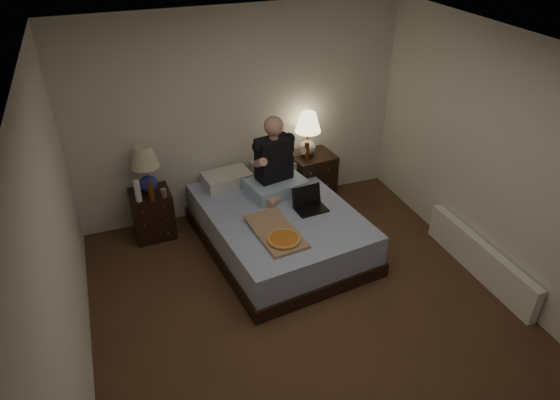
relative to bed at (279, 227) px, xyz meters
name	(u,v)px	position (x,y,z in m)	size (l,w,h in m)	color
floor	(313,322)	(-0.12, -1.25, -0.25)	(4.00, 4.50, 0.00)	brown
ceiling	(326,62)	(-0.12, -1.25, 2.25)	(4.00, 4.50, 0.00)	white
wall_back	(240,115)	(-0.12, 1.00, 1.00)	(4.00, 2.50, 0.00)	silver
wall_left	(59,267)	(-2.12, -1.25, 1.00)	(4.50, 2.50, 0.00)	silver
wall_right	(512,172)	(1.88, -1.25, 1.00)	(4.50, 2.50, 0.00)	silver
bed	(279,227)	(0.00, 0.00, 0.00)	(1.50, 1.99, 0.50)	#546DA9
nightstand_left	(153,214)	(-1.31, 0.72, 0.04)	(0.45, 0.40, 0.58)	black
nightstand_right	(311,178)	(0.73, 0.78, 0.09)	(0.52, 0.47, 0.68)	black
lamp_left	(146,169)	(-1.30, 0.75, 0.62)	(0.32, 0.32, 0.56)	navy
lamp_right	(308,134)	(0.67, 0.80, 0.71)	(0.32, 0.32, 0.56)	gray
water_bottle	(138,191)	(-1.44, 0.58, 0.46)	(0.07, 0.07, 0.25)	white
soda_can	(164,193)	(-1.16, 0.57, 0.39)	(0.07, 0.07, 0.10)	#B7B8B3
beer_bottle_left	(151,191)	(-1.30, 0.54, 0.45)	(0.06, 0.06, 0.23)	#5A2C0C
beer_bottle_right	(307,151)	(0.62, 0.69, 0.55)	(0.06, 0.06, 0.23)	#5E2C0D
person	(276,157)	(0.10, 0.35, 0.71)	(0.66, 0.52, 0.93)	black
laptop	(311,201)	(0.33, -0.14, 0.37)	(0.34, 0.28, 0.24)	black
pizza_box	(284,240)	(-0.17, -0.61, 0.29)	(0.40, 0.76, 0.08)	tan
radiator	(480,259)	(1.81, -1.22, -0.05)	(0.10, 1.60, 0.40)	white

